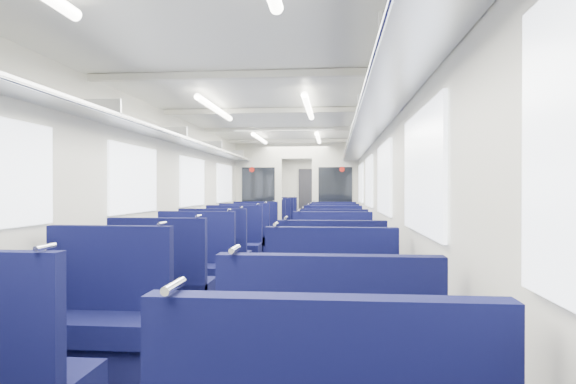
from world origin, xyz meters
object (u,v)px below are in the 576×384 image
seat_15 (333,249)px  seat_25 (333,222)px  seat_13 (333,260)px  seat_6 (102,325)px  seat_12 (215,258)px  seat_18 (255,235)px  seat_19 (333,236)px  seat_21 (333,228)px  seat_10 (194,271)px  seat_16 (246,240)px  seat_22 (273,224)px  end_door (310,198)px  seat_14 (233,248)px  seat_7 (331,330)px  seat_24 (278,221)px  seat_17 (333,241)px  seat_27 (333,220)px  seat_9 (332,298)px  seat_11 (332,272)px  bulkhead (297,192)px  seat_20 (267,228)px  seat_23 (333,225)px  seat_26 (282,219)px  seat_8 (162,289)px

seat_15 → seat_25: size_ratio=1.00×
seat_15 → seat_13: bearing=-90.0°
seat_6 → seat_12: size_ratio=1.00×
seat_15 → seat_18: bearing=125.8°
seat_19 → seat_21: 2.19m
seat_10 → seat_16: same height
seat_22 → seat_25: (1.66, 0.99, 0.00)m
seat_10 → seat_16: 3.51m
end_door → seat_10: (-0.83, -11.40, -0.67)m
seat_14 → seat_22: size_ratio=1.00×
seat_7 → seat_10: (-1.66, 2.36, 0.00)m
seat_25 → seat_18: bearing=-111.5°
seat_22 → seat_24: size_ratio=1.00×
seat_17 → seat_19: (0.00, 1.01, 0.00)m
seat_13 → seat_27: size_ratio=1.00×
seat_9 → seat_22: (-1.66, 9.12, 0.00)m
seat_10 → seat_12: (0.00, 1.07, 0.00)m
seat_9 → seat_11: (0.00, 1.38, 0.00)m
bulkhead → seat_18: bearing=-133.7°
seat_14 → seat_21: (1.66, 4.38, 0.00)m
seat_10 → seat_19: same height
seat_7 → seat_17: size_ratio=1.00×
seat_6 → seat_27: size_ratio=1.00×
seat_12 → seat_27: 9.10m
seat_18 → seat_20: (0.00, 1.95, 0.00)m
seat_14 → seat_20: bearing=90.0°
seat_14 → seat_16: bearing=90.0°
seat_22 → seat_20: bearing=-90.0°
seat_9 → seat_27: same height
seat_9 → seat_25: (0.00, 10.10, 0.00)m
seat_13 → seat_22: bearing=103.9°
seat_23 → seat_26: bearing=125.9°
seat_8 → seat_18: same height
seat_8 → seat_13: 2.73m
seat_9 → seat_21: bearing=90.0°
seat_14 → seat_21: bearing=69.2°
seat_6 → seat_9: 1.96m
seat_11 → seat_26: 10.13m
seat_7 → seat_9: (0.00, 1.04, 0.00)m
seat_17 → seat_21: size_ratio=1.00×
seat_10 → seat_11: same height
seat_12 → seat_21: same height
seat_9 → seat_16: size_ratio=1.00×
seat_21 → seat_25: bearing=90.0°
seat_21 → seat_26: size_ratio=1.00×
seat_22 → seat_27: same height
end_door → seat_17: bearing=-84.0°
bulkhead → seat_26: (-0.83, 4.61, -0.90)m
seat_22 → seat_26: same height
seat_9 → seat_20: size_ratio=1.00×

